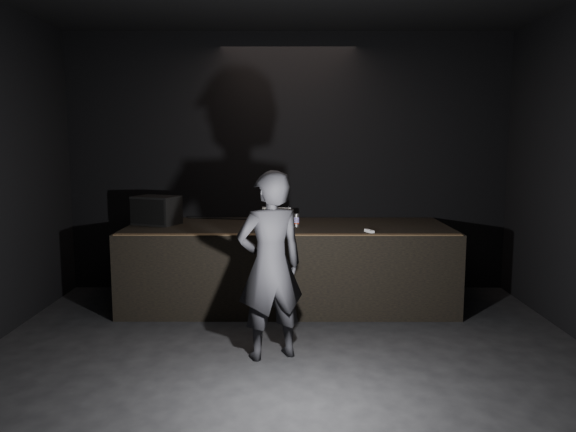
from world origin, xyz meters
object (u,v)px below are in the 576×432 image
at_px(stage_riser, 288,265).
at_px(person, 270,265).
at_px(laptop, 274,224).
at_px(stage_monitor, 156,210).
at_px(beer_can, 296,220).

bearing_deg(stage_riser, person, -95.17).
bearing_deg(laptop, person, -74.77).
bearing_deg(stage_monitor, stage_riser, 17.88).
bearing_deg(person, stage_monitor, -73.66).
distance_m(stage_monitor, beer_can, 1.79).
distance_m(stage_monitor, laptop, 1.56).
height_order(laptop, person, person).
relative_size(laptop, beer_can, 2.67).
distance_m(beer_can, person, 1.72).
bearing_deg(stage_monitor, person, -29.78).
bearing_deg(stage_monitor, beer_can, 14.73).
height_order(beer_can, person, person).
bearing_deg(person, laptop, -111.82).
relative_size(stage_monitor, beer_can, 3.92).
xyz_separation_m(stage_monitor, beer_can, (1.78, -0.22, -0.10)).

